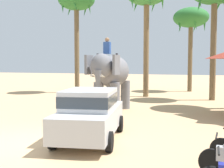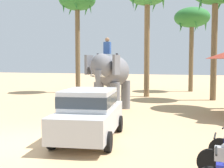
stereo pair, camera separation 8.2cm
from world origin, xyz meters
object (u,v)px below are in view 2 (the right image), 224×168
elephant_with_mahout (111,74)px  car_sedan_foreground (89,112)px  palm_tree_leaning_seaward (192,20)px  palm_tree_behind_elephant (77,3)px

elephant_with_mahout → car_sedan_foreground: bearing=-76.6°
elephant_with_mahout → palm_tree_leaning_seaward: palm_tree_leaning_seaward is taller
palm_tree_behind_elephant → elephant_with_mahout: bearing=-53.0°
car_sedan_foreground → elephant_with_mahout: elephant_with_mahout is taller
elephant_with_mahout → palm_tree_leaning_seaward: bearing=77.4°
car_sedan_foreground → palm_tree_behind_elephant: size_ratio=0.48×
palm_tree_behind_elephant → car_sedan_foreground: bearing=-61.3°
car_sedan_foreground → palm_tree_leaning_seaward: size_ratio=0.57×
elephant_with_mahout → palm_tree_leaning_seaward: 14.11m
car_sedan_foreground → palm_tree_behind_elephant: bearing=118.7°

